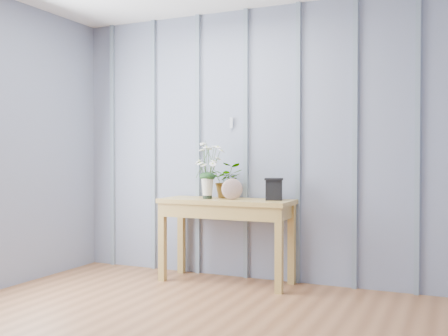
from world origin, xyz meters
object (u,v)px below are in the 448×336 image
at_px(sideboard, 226,212).
at_px(carved_box, 274,189).
at_px(daisy_vase, 207,162).
at_px(felt_disc_vessel, 232,189).

distance_m(sideboard, carved_box, 0.48).
height_order(sideboard, daisy_vase, daisy_vase).
distance_m(felt_disc_vessel, carved_box, 0.37).
bearing_deg(sideboard, carved_box, 6.49).
height_order(felt_disc_vessel, carved_box, carved_box).
relative_size(sideboard, felt_disc_vessel, 6.36).
relative_size(felt_disc_vessel, carved_box, 0.97).
relative_size(sideboard, daisy_vase, 2.28).
xyz_separation_m(sideboard, carved_box, (0.43, 0.05, 0.21)).
relative_size(daisy_vase, felt_disc_vessel, 2.79).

